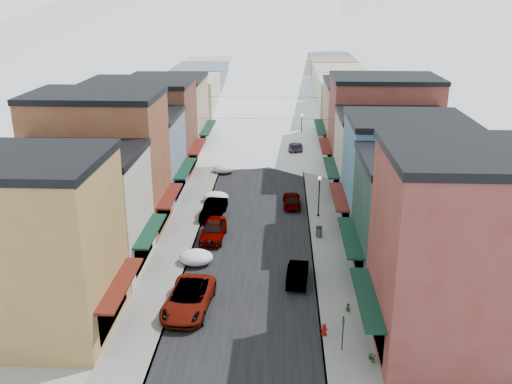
# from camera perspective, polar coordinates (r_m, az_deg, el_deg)

# --- Properties ---
(ground) EXTENTS (600.00, 600.00, 0.00)m
(ground) POSITION_cam_1_polar(r_m,az_deg,el_deg) (34.25, -1.91, -17.40)
(ground) COLOR gray
(ground) RESTS_ON ground
(road) EXTENTS (10.00, 160.00, 0.01)m
(road) POSITION_cam_1_polar(r_m,az_deg,el_deg) (89.76, 1.05, 6.12)
(road) COLOR black
(road) RESTS_ON ground
(sidewalk_left) EXTENTS (3.20, 160.00, 0.15)m
(sidewalk_left) POSITION_cam_1_polar(r_m,az_deg,el_deg) (90.16, -3.17, 6.20)
(sidewalk_left) COLOR gray
(sidewalk_left) RESTS_ON ground
(sidewalk_right) EXTENTS (3.20, 160.00, 0.15)m
(sidewalk_right) POSITION_cam_1_polar(r_m,az_deg,el_deg) (89.82, 5.29, 6.09)
(sidewalk_right) COLOR gray
(sidewalk_right) RESTS_ON ground
(curb_left) EXTENTS (0.10, 160.00, 0.15)m
(curb_left) POSITION_cam_1_polar(r_m,az_deg,el_deg) (90.02, -2.18, 6.19)
(curb_left) COLOR slate
(curb_left) RESTS_ON ground
(curb_right) EXTENTS (0.10, 160.00, 0.15)m
(curb_right) POSITION_cam_1_polar(r_m,az_deg,el_deg) (89.76, 4.30, 6.11)
(curb_right) COLOR slate
(curb_right) RESTS_ON ground
(bldg_l_yellow) EXTENTS (11.30, 8.70, 11.50)m
(bldg_l_yellow) POSITION_cam_1_polar(r_m,az_deg,el_deg) (37.97, -21.86, -4.97)
(bldg_l_yellow) COLOR #AA7E3E
(bldg_l_yellow) RESTS_ON ground
(bldg_l_cream) EXTENTS (11.30, 8.20, 9.50)m
(bldg_l_cream) POSITION_cam_1_polar(r_m,az_deg,el_deg) (45.58, -17.50, -1.80)
(bldg_l_cream) COLOR beige
(bldg_l_cream) RESTS_ON ground
(bldg_l_brick_near) EXTENTS (12.30, 8.20, 12.50)m
(bldg_l_brick_near) POSITION_cam_1_polar(r_m,az_deg,el_deg) (52.44, -15.32, 2.88)
(bldg_l_brick_near) COLOR brown
(bldg_l_brick_near) RESTS_ON ground
(bldg_l_grayblue) EXTENTS (11.30, 9.20, 9.00)m
(bldg_l_grayblue) POSITION_cam_1_polar(r_m,az_deg,el_deg) (60.61, -12.36, 3.58)
(bldg_l_grayblue) COLOR slate
(bldg_l_grayblue) RESTS_ON ground
(bldg_l_brick_far) EXTENTS (13.30, 9.20, 11.00)m
(bldg_l_brick_far) POSITION_cam_1_polar(r_m,az_deg,el_deg) (69.06, -11.38, 6.41)
(bldg_l_brick_far) COLOR brown
(bldg_l_brick_far) RESTS_ON ground
(bldg_l_tan) EXTENTS (11.30, 11.20, 10.00)m
(bldg_l_tan) POSITION_cam_1_polar(r_m,az_deg,el_deg) (78.49, -8.94, 7.71)
(bldg_l_tan) COLOR tan
(bldg_l_tan) RESTS_ON ground
(bldg_r_brick_near) EXTENTS (12.30, 9.20, 12.50)m
(bldg_r_brick_near) POSITION_cam_1_polar(r_m,az_deg,el_deg) (35.40, 21.18, -5.76)
(bldg_r_brick_near) COLOR maroon
(bldg_r_brick_near) RESTS_ON ground
(bldg_r_green) EXTENTS (11.30, 9.20, 9.50)m
(bldg_r_green) POSITION_cam_1_polar(r_m,az_deg,el_deg) (43.75, 16.80, -2.61)
(bldg_r_green) COLOR #1A362A
(bldg_r_green) RESTS_ON ground
(bldg_r_blue) EXTENTS (11.30, 9.20, 10.50)m
(bldg_r_blue) POSITION_cam_1_polar(r_m,az_deg,el_deg) (51.85, 14.58, 1.60)
(bldg_r_blue) COLOR teal
(bldg_r_blue) RESTS_ON ground
(bldg_r_cream) EXTENTS (12.30, 9.20, 9.00)m
(bldg_r_cream) POSITION_cam_1_polar(r_m,az_deg,el_deg) (60.62, 13.33, 3.51)
(bldg_r_cream) COLOR beige
(bldg_r_cream) RESTS_ON ground
(bldg_r_brick_far) EXTENTS (13.30, 9.20, 11.50)m
(bldg_r_brick_far) POSITION_cam_1_polar(r_m,az_deg,el_deg) (69.00, 12.52, 6.53)
(bldg_r_brick_far) COLOR maroon
(bldg_r_brick_far) RESTS_ON ground
(bldg_r_tan) EXTENTS (11.30, 11.20, 9.50)m
(bldg_r_tan) POSITION_cam_1_polar(r_m,az_deg,el_deg) (78.72, 10.57, 7.46)
(bldg_r_tan) COLOR #947461
(bldg_r_tan) RESTS_ON ground
(distant_blocks) EXTENTS (34.00, 55.00, 8.00)m
(distant_blocks) POSITION_cam_1_polar(r_m,az_deg,el_deg) (111.61, 1.41, 10.81)
(distant_blocks) COLOR gray
(distant_blocks) RESTS_ON ground
(mountain_ridge) EXTENTS (670.00, 340.00, 34.00)m
(mountain_ridge) POSITION_cam_1_polar(r_m,az_deg,el_deg) (305.39, -1.57, 18.14)
(mountain_ridge) COLOR silver
(mountain_ridge) RESTS_ON ground
(overhead_cables) EXTENTS (16.40, 15.04, 0.04)m
(overhead_cables) POSITION_cam_1_polar(r_m,az_deg,el_deg) (76.25, 0.82, 8.51)
(overhead_cables) COLOR black
(overhead_cables) RESTS_ON ground
(car_white_suv) EXTENTS (3.32, 6.41, 1.73)m
(car_white_suv) POSITION_cam_1_polar(r_m,az_deg,el_deg) (39.58, -6.76, -10.53)
(car_white_suv) COLOR silver
(car_white_suv) RESTS_ON ground
(car_silver_sedan) EXTENTS (2.20, 5.04, 1.69)m
(car_silver_sedan) POSITION_cam_1_polar(r_m,az_deg,el_deg) (50.12, -4.30, -3.81)
(car_silver_sedan) COLOR gray
(car_silver_sedan) RESTS_ON ground
(car_dark_hatch) EXTENTS (2.34, 5.06, 1.61)m
(car_dark_hatch) POSITION_cam_1_polar(r_m,az_deg,el_deg) (55.02, -4.25, -1.70)
(car_dark_hatch) COLOR black
(car_dark_hatch) RESTS_ON ground
(car_silver_wagon) EXTENTS (2.39, 4.82, 1.35)m
(car_silver_wagon) POSITION_cam_1_polar(r_m,az_deg,el_deg) (80.11, -2.20, 4.98)
(car_silver_wagon) COLOR #96989E
(car_silver_wagon) RESTS_ON ground
(car_green_sedan) EXTENTS (1.84, 4.36, 1.40)m
(car_green_sedan) POSITION_cam_1_polar(r_m,az_deg,el_deg) (43.07, 4.18, -8.07)
(car_green_sedan) COLOR black
(car_green_sedan) RESTS_ON ground
(car_gray_suv) EXTENTS (1.84, 4.35, 1.47)m
(car_gray_suv) POSITION_cam_1_polar(r_m,az_deg,el_deg) (57.70, 3.61, -0.74)
(car_gray_suv) COLOR gray
(car_gray_suv) RESTS_ON ground
(car_black_sedan) EXTENTS (2.30, 5.35, 1.54)m
(car_black_sedan) POSITION_cam_1_polar(r_m,az_deg,el_deg) (76.89, 4.00, 4.41)
(car_black_sedan) COLOR black
(car_black_sedan) RESTS_ON ground
(car_lane_silver) EXTENTS (2.18, 4.37, 1.43)m
(car_lane_silver) POSITION_cam_1_polar(r_m,az_deg,el_deg) (81.94, -0.30, 5.35)
(car_lane_silver) COLOR #9DA0A5
(car_lane_silver) RESTS_ON ground
(car_lane_white) EXTENTS (2.93, 5.39, 1.43)m
(car_lane_white) POSITION_cam_1_polar(r_m,az_deg,el_deg) (104.86, 1.63, 8.43)
(car_lane_white) COLOR silver
(car_lane_white) RESTS_ON ground
(fire_hydrant) EXTENTS (0.47, 0.35, 0.80)m
(fire_hydrant) POSITION_cam_1_polar(r_m,az_deg,el_deg) (36.95, 6.83, -13.53)
(fire_hydrant) COLOR #AA0B09
(fire_hydrant) RESTS_ON sidewalk_right
(parking_sign) EXTENTS (0.11, 0.31, 2.34)m
(parking_sign) POSITION_cam_1_polar(r_m,az_deg,el_deg) (35.17, 8.68, -13.55)
(parking_sign) COLOR black
(parking_sign) RESTS_ON sidewalk_right
(trash_can) EXTENTS (0.56, 0.56, 0.95)m
(trash_can) POSITION_cam_1_polar(r_m,az_deg,el_deg) (50.44, 6.32, -3.98)
(trash_can) COLOR #4E5053
(trash_can) RESTS_ON sidewalk_right
(streetlamp_near) EXTENTS (0.33, 0.33, 3.98)m
(streetlamp_near) POSITION_cam_1_polar(r_m,az_deg,el_deg) (54.42, 6.34, 0.08)
(streetlamp_near) COLOR black
(streetlamp_near) RESTS_ON sidewalk_right
(streetlamp_far) EXTENTS (0.34, 0.34, 4.14)m
(streetlamp_far) POSITION_cam_1_polar(r_m,az_deg,el_deg) (81.84, 4.58, 6.74)
(streetlamp_far) COLOR black
(streetlamp_far) RESTS_ON sidewalk_right
(planter_near) EXTENTS (0.56, 0.50, 0.57)m
(planter_near) POSITION_cam_1_polar(r_m,az_deg,el_deg) (35.15, 11.51, -15.88)
(planter_near) COLOR #3B692F
(planter_near) RESTS_ON sidewalk_right
(planter_far) EXTENTS (0.43, 0.43, 0.54)m
(planter_far) POSITION_cam_1_polar(r_m,az_deg,el_deg) (39.66, 9.16, -11.33)
(planter_far) COLOR #284C23
(planter_far) RESTS_ON sidewalk_right
(snow_pile_near) EXTENTS (2.69, 2.85, 1.14)m
(snow_pile_near) POSITION_cam_1_polar(r_m,az_deg,el_deg) (45.97, -5.97, -6.49)
(snow_pile_near) COLOR white
(snow_pile_near) RESTS_ON ground
(snow_pile_mid) EXTENTS (2.63, 2.82, 1.11)m
(snow_pile_mid) POSITION_cam_1_polar(r_m,az_deg,el_deg) (58.95, -3.99, -0.52)
(snow_pile_mid) COLOR white
(snow_pile_mid) RESTS_ON ground
(snow_pile_far) EXTENTS (2.57, 2.78, 1.09)m
(snow_pile_far) POSITION_cam_1_polar(r_m,az_deg,el_deg) (68.60, -3.22, 2.36)
(snow_pile_far) COLOR white
(snow_pile_far) RESTS_ON ground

